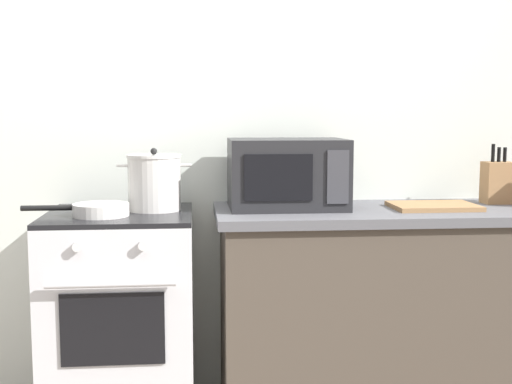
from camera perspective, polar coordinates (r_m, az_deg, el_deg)
The scene contains 9 objects.
back_wall at distance 3.18m, azimuth 0.81°, elevation 5.26°, with size 4.40×0.10×2.50m, color silver.
lower_cabinet_right at distance 3.09m, azimuth 12.81°, elevation -10.19°, with size 1.64×0.56×0.88m, color #4C4238.
countertop_right at distance 2.99m, azimuth 13.03°, elevation -1.72°, with size 1.70×0.60×0.04m, color #59595E.
stove at distance 2.94m, azimuth -11.35°, elevation -10.64°, with size 0.60×0.64×0.92m.
stock_pot at distance 2.87m, azimuth -8.63°, elevation 0.82°, with size 0.31×0.23×0.26m.
frying_pan at distance 2.76m, azimuth -13.20°, elevation -1.47°, with size 0.42×0.22×0.05m.
microwave at distance 2.91m, azimuth 2.65°, elevation 1.58°, with size 0.50×0.37×0.30m.
cutting_board at distance 3.00m, azimuth 14.85°, elevation -1.17°, with size 0.36×0.26×0.02m, color #997047.
knife_block at distance 3.25m, azimuth 19.85°, elevation 0.80°, with size 0.13×0.10×0.27m.
Camera 1 is at (-0.04, -2.19, 1.32)m, focal length 47.07 mm.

